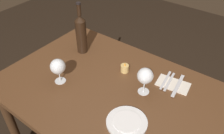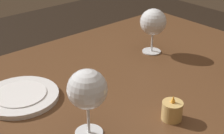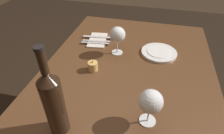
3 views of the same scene
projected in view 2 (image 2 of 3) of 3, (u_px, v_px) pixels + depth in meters
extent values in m
cube|color=#56351E|center=(119.00, 98.00, 0.95)|extent=(1.30, 0.90, 0.04)
cylinder|color=#412816|center=(153.00, 89.00, 1.71)|extent=(0.06, 0.06, 0.70)
cylinder|color=white|center=(151.00, 51.00, 1.19)|extent=(0.07, 0.07, 0.00)
cylinder|color=white|center=(152.00, 42.00, 1.17)|extent=(0.01, 0.01, 0.07)
sphere|color=white|center=(153.00, 22.00, 1.14)|extent=(0.09, 0.09, 0.09)
cylinder|color=beige|center=(153.00, 23.00, 1.14)|extent=(0.07, 0.07, 0.02)
cylinder|color=white|center=(89.00, 133.00, 0.78)|extent=(0.07, 0.07, 0.00)
cylinder|color=white|center=(88.00, 118.00, 0.76)|extent=(0.01, 0.01, 0.08)
sphere|color=white|center=(87.00, 89.00, 0.72)|extent=(0.09, 0.09, 0.09)
cylinder|color=beige|center=(87.00, 90.00, 0.72)|extent=(0.07, 0.07, 0.03)
cylinder|color=#DBB266|center=(172.00, 111.00, 0.82)|extent=(0.05, 0.05, 0.05)
cylinder|color=white|center=(172.00, 113.00, 0.82)|extent=(0.04, 0.04, 0.03)
cone|color=#F99E2D|center=(173.00, 99.00, 0.80)|extent=(0.01, 0.01, 0.02)
cylinder|color=white|center=(21.00, 96.00, 0.91)|extent=(0.21, 0.21, 0.01)
cylinder|color=white|center=(20.00, 94.00, 0.91)|extent=(0.14, 0.14, 0.00)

